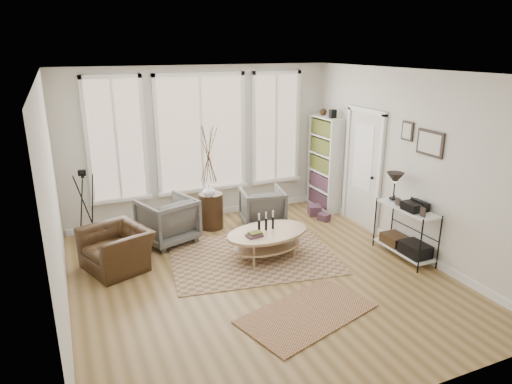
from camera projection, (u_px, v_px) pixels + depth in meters
name	position (u px, v px, depth m)	size (l,w,h in m)	color
room	(261.00, 183.00, 6.28)	(5.50, 5.54, 2.90)	olive
bay_window	(202.00, 136.00, 8.56)	(4.14, 0.12, 2.24)	tan
door	(363.00, 167.00, 8.32)	(0.09, 1.06, 2.22)	silver
bookcase	(325.00, 163.00, 9.26)	(0.31, 0.85, 2.06)	white
low_shelf	(406.00, 227.00, 7.17)	(0.38, 1.08, 1.30)	white
wall_art	(424.00, 140.00, 6.85)	(0.04, 0.88, 0.44)	black
rug_main	(253.00, 256.00, 7.31)	(2.57, 1.93, 0.01)	brown
rug_runner	(307.00, 313.00, 5.74)	(1.69, 0.94, 0.01)	maroon
coffee_table	(267.00, 237.00, 7.21)	(1.47, 1.04, 0.63)	tan
armchair_left	(167.00, 220.00, 7.77)	(0.84, 0.86, 0.78)	#605F5B
armchair_right	(262.00, 207.00, 8.51)	(0.76, 0.78, 0.71)	#605F5B
side_table	(210.00, 182.00, 8.22)	(0.44, 0.44, 1.84)	#382415
vase	(209.00, 191.00, 8.10)	(0.21, 0.21, 0.22)	silver
accent_chair	(117.00, 249.00, 6.85)	(0.84, 0.96, 0.63)	#382415
tripod_camera	(87.00, 210.00, 7.63)	(0.46, 0.46, 1.30)	black
book_stack_near	(315.00, 210.00, 9.11)	(0.24, 0.30, 0.19)	maroon
book_stack_far	(324.00, 217.00, 8.80)	(0.17, 0.21, 0.14)	maroon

